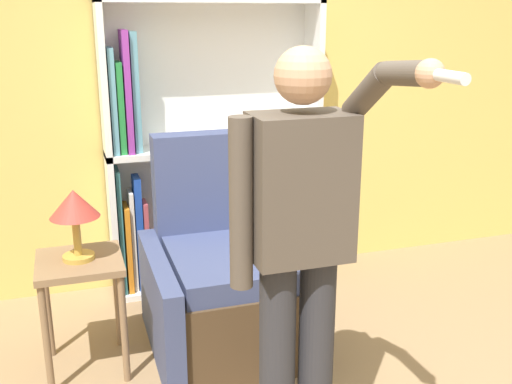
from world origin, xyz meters
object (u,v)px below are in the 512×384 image
(table_lamp, at_px, (74,208))
(armchair, at_px, (222,282))
(bookcase, at_px, (193,153))
(person_standing, at_px, (300,240))
(side_table, at_px, (81,280))

(table_lamp, bearing_deg, armchair, 4.83)
(bookcase, bearing_deg, person_standing, -88.34)
(armchair, xyz_separation_m, side_table, (-0.77, -0.06, 0.15))
(bookcase, distance_m, table_lamp, 1.16)
(bookcase, xyz_separation_m, person_standing, (0.05, -1.78, 0.04))
(armchair, bearing_deg, bookcase, 89.04)
(bookcase, bearing_deg, armchair, -90.96)
(bookcase, relative_size, table_lamp, 5.24)
(side_table, bearing_deg, person_standing, -48.02)
(bookcase, xyz_separation_m, armchair, (-0.01, -0.79, -0.58))
(armchair, xyz_separation_m, person_standing, (0.06, -0.99, 0.62))
(bookcase, relative_size, side_table, 3.07)
(bookcase, relative_size, person_standing, 1.12)
(bookcase, bearing_deg, table_lamp, -132.29)
(bookcase, height_order, side_table, bookcase)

